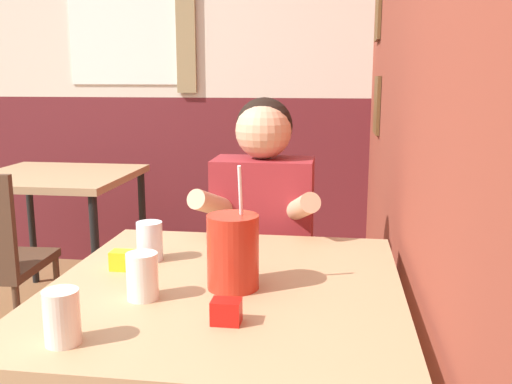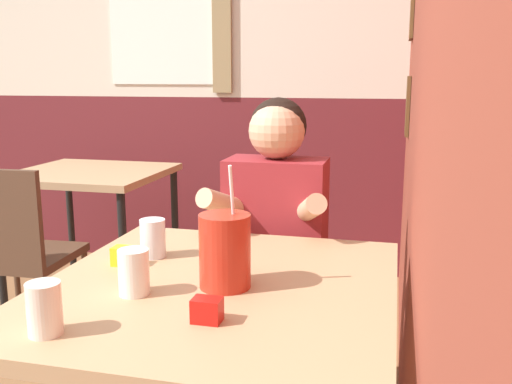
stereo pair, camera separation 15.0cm
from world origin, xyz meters
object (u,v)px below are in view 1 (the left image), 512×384
object	(u,v)px
background_table	(56,189)
person_seated	(263,258)
cocktail_pitcher	(233,252)
main_table	(225,311)

from	to	relation	value
background_table	person_seated	bearing A→B (deg)	-35.19
cocktail_pitcher	person_seated	bearing A→B (deg)	90.92
person_seated	main_table	bearing A→B (deg)	-91.20
background_table	person_seated	xyz separation A→B (m)	(1.20, -0.85, -0.05)
cocktail_pitcher	main_table	bearing A→B (deg)	144.34
person_seated	cocktail_pitcher	bearing A→B (deg)	-89.08
background_table	cocktail_pitcher	xyz separation A→B (m)	(1.21, -1.48, 0.17)
main_table	background_table	distance (m)	1.89
background_table	cocktail_pitcher	size ratio (longest dim) A/B	2.60
main_table	cocktail_pitcher	size ratio (longest dim) A/B	3.06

